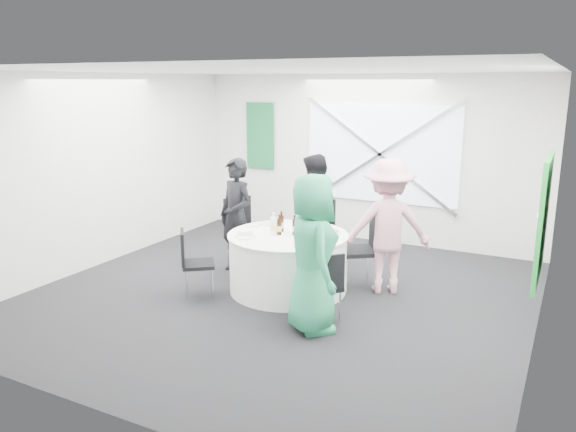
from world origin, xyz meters
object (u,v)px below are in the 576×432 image
at_px(chair_back_right, 366,243).
at_px(chair_front_right, 325,282).
at_px(person_man_back, 313,210).
at_px(chair_front_left, 192,258).
at_px(chair_back_left, 242,227).
at_px(person_woman_pink, 387,227).
at_px(chair_back, 318,228).
at_px(banquet_table, 288,262).
at_px(person_woman_green, 312,254).
at_px(clear_water_bottle, 274,226).
at_px(person_man_back_left, 236,216).
at_px(green_water_bottle, 302,224).

relative_size(chair_back_right, chair_front_right, 1.22).
bearing_deg(person_man_back, chair_front_left, -31.41).
height_order(chair_back_left, person_woman_pink, person_woman_pink).
distance_m(person_man_back, person_woman_pink, 1.46).
xyz_separation_m(chair_back, chair_front_left, (-0.93, -1.79, -0.09)).
bearing_deg(chair_back, chair_back_right, -29.27).
bearing_deg(banquet_table, chair_back_right, 34.90).
bearing_deg(person_woman_green, chair_front_left, 44.17).
xyz_separation_m(chair_front_right, clear_water_bottle, (-1.00, 0.62, 0.39)).
bearing_deg(chair_front_right, chair_front_left, -48.55).
xyz_separation_m(chair_back_right, person_woman_pink, (0.30, -0.04, 0.27)).
bearing_deg(person_woman_green, person_man_back_left, 14.74).
xyz_separation_m(person_man_back_left, person_man_back, (0.81, 0.84, 0.00)).
relative_size(chair_back, person_woman_pink, 0.58).
relative_size(person_man_back, green_water_bottle, 5.08).
bearing_deg(chair_front_left, chair_back, -64.93).
bearing_deg(clear_water_bottle, chair_front_left, -141.92).
xyz_separation_m(banquet_table, chair_front_left, (-0.98, -0.75, 0.12)).
bearing_deg(person_woman_green, person_woman_pink, -53.72).
xyz_separation_m(banquet_table, clear_water_bottle, (-0.15, -0.11, 0.49)).
xyz_separation_m(chair_front_left, person_man_back_left, (-0.01, 1.07, 0.32)).
distance_m(chair_back_right, person_woman_green, 1.55).
xyz_separation_m(chair_back, person_man_back, (-0.13, 0.13, 0.23)).
bearing_deg(clear_water_bottle, chair_front_right, -31.89).
bearing_deg(person_man_back, chair_back, 36.86).
relative_size(chair_back_left, chair_front_left, 1.18).
height_order(chair_front_left, clear_water_bottle, clear_water_bottle).
bearing_deg(chair_back, person_woman_pink, -24.93).
distance_m(chair_back_left, green_water_bottle, 1.33).
bearing_deg(person_woman_pink, banquet_table, -0.00).
xyz_separation_m(person_woman_green, green_water_bottle, (-0.62, 1.01, 0.02)).
distance_m(chair_back_left, chair_front_right, 2.29).
distance_m(person_woman_pink, clear_water_bottle, 1.45).
xyz_separation_m(banquet_table, chair_front_right, (0.84, -0.73, 0.10)).
height_order(banquet_table, chair_back_left, chair_back_left).
height_order(chair_back_right, person_man_back_left, person_man_back_left).
xyz_separation_m(chair_back_right, chair_front_right, (-0.00, -1.32, -0.12)).
distance_m(chair_front_right, clear_water_bottle, 1.24).
bearing_deg(chair_back, clear_water_bottle, -97.96).
relative_size(person_woman_green, green_water_bottle, 5.37).
relative_size(chair_front_right, person_man_back_left, 0.51).
bearing_deg(green_water_bottle, person_man_back_left, 167.98).
bearing_deg(chair_back_left, chair_back, -36.35).
relative_size(chair_back, person_woman_green, 0.58).
height_order(chair_back, green_water_bottle, green_water_bottle).
height_order(chair_front_left, green_water_bottle, green_water_bottle).
bearing_deg(green_water_bottle, chair_front_left, -143.94).
bearing_deg(person_woman_pink, person_man_back, -50.67).
height_order(chair_front_right, person_woman_pink, person_woman_pink).
bearing_deg(person_woman_green, chair_back_left, 10.89).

